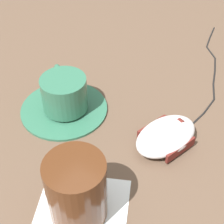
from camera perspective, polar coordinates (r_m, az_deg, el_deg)
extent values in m
plane|color=brown|center=(0.55, -5.96, -2.14)|extent=(3.00, 3.00, 0.00)
cylinder|color=#2D664C|center=(0.57, -7.97, 0.67)|extent=(0.14, 0.14, 0.01)
cylinder|color=#2D664C|center=(0.55, -7.92, 3.07)|extent=(0.07, 0.07, 0.06)
torus|color=#2D664C|center=(0.58, -8.81, 5.78)|extent=(0.04, 0.03, 0.04)
ellipsoid|color=silver|center=(0.51, 8.96, -3.95)|extent=(0.09, 0.12, 0.03)
cylinder|color=#591E19|center=(0.52, 11.25, -1.77)|extent=(0.01, 0.01, 0.01)
cube|color=#591E19|center=(0.53, 6.62, -2.44)|extent=(0.02, 0.06, 0.02)
cube|color=#591E19|center=(0.50, 11.32, -6.17)|extent=(0.02, 0.06, 0.02)
cylinder|color=black|center=(0.57, 13.97, -1.17)|extent=(0.01, 0.04, 0.00)
cylinder|color=black|center=(0.60, 15.88, 1.05)|extent=(0.00, 0.04, 0.00)
cylinder|color=black|center=(0.63, 16.58, 3.37)|extent=(0.02, 0.04, 0.00)
cylinder|color=black|center=(0.66, 16.65, 5.64)|extent=(0.02, 0.04, 0.00)
cylinder|color=black|center=(0.70, 16.78, 7.67)|extent=(0.02, 0.04, 0.00)
cylinder|color=black|center=(0.73, 16.12, 9.57)|extent=(0.03, 0.03, 0.00)
cylinder|color=black|center=(0.76, 15.76, 11.25)|extent=(0.01, 0.04, 0.00)
cylinder|color=black|center=(0.80, 16.34, 12.68)|extent=(0.01, 0.04, 0.00)
sphere|color=black|center=(0.55, 12.81, -2.30)|extent=(0.00, 0.00, 0.00)
sphere|color=black|center=(0.58, 15.07, -0.09)|extent=(0.00, 0.00, 0.00)
sphere|color=black|center=(0.61, 16.65, 2.13)|extent=(0.00, 0.00, 0.00)
sphere|color=black|center=(0.65, 16.52, 4.55)|extent=(0.00, 0.00, 0.00)
sphere|color=black|center=(0.68, 16.77, 6.67)|extent=(0.00, 0.00, 0.00)
sphere|color=black|center=(0.71, 16.79, 8.62)|extent=(0.00, 0.00, 0.00)
sphere|color=black|center=(0.75, 15.48, 10.47)|extent=(0.00, 0.00, 0.00)
sphere|color=black|center=(0.78, 16.03, 11.99)|extent=(0.00, 0.00, 0.00)
sphere|color=black|center=(0.82, 16.64, 13.34)|extent=(0.00, 0.00, 0.00)
cube|color=white|center=(0.45, -5.12, -16.41)|extent=(0.15, 0.15, 0.00)
cylinder|color=#4C2814|center=(0.41, -5.90, -12.78)|extent=(0.07, 0.07, 0.09)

